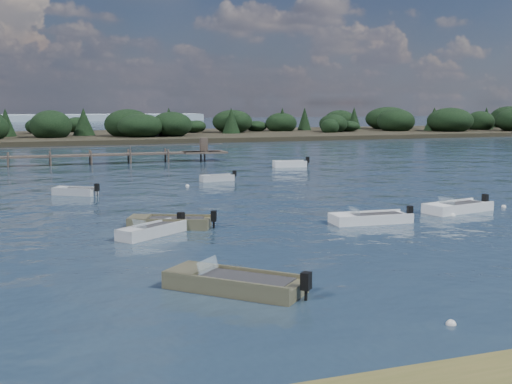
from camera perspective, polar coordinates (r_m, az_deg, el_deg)
name	(u,v)px	position (r m, az deg, el deg)	size (l,w,h in m)	color
ground	(151,154)	(86.39, -9.29, 3.35)	(400.00, 400.00, 0.00)	#162434
dinghy_extra_a	(152,233)	(33.20, -9.22, -3.58)	(4.02, 3.35, 1.20)	#A9AEB0
dinghy_mid_white_b	(458,209)	(41.86, 17.48, -1.46)	(5.07, 2.65, 1.24)	silver
dinghy_mid_white_a	(370,220)	(36.89, 10.12, -2.47)	(4.92, 2.00, 1.14)	silver
tender_far_white	(217,179)	(55.73, -3.48, 1.14)	(3.24, 1.33, 1.10)	#A9AEB0
dinghy_near_olive	(234,286)	(23.42, -1.96, -8.32)	(4.87, 4.89, 1.32)	brown
dinghy_mid_grey	(170,225)	(35.22, -7.70, -2.88)	(4.77, 3.20, 1.20)	brown
tender_far_grey_b	(290,165)	(68.00, 3.02, 2.39)	(3.94, 1.80, 1.33)	silver
tender_far_grey	(75,193)	(49.09, -15.78, -0.07)	(3.35, 2.75, 1.13)	#A9AEB0
buoy_a	(451,325)	(20.88, 16.94, -11.21)	(0.32, 0.32, 0.32)	silver
buoy_b	(453,216)	(40.21, 17.12, -2.06)	(0.32, 0.32, 0.32)	silver
buoy_c	(183,230)	(34.41, -6.55, -3.39)	(0.32, 0.32, 0.32)	silver
buoy_d	(504,207)	(44.68, 21.16, -1.27)	(0.32, 0.32, 0.32)	silver
buoy_e	(187,186)	(52.50, -6.12, 0.52)	(0.32, 0.32, 0.32)	silver
far_headland	(237,127)	(131.21, -1.67, 5.84)	(190.00, 40.00, 5.80)	black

